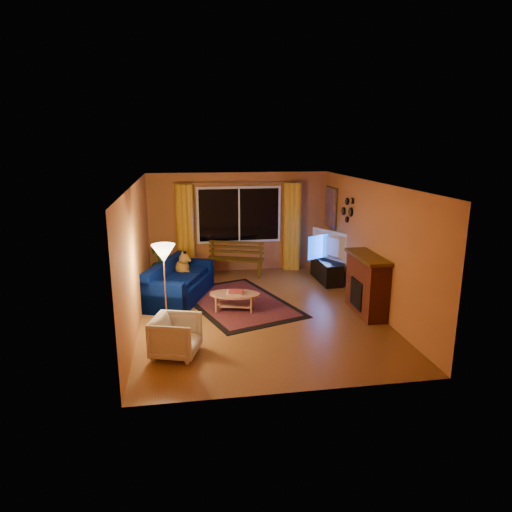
{
  "coord_description": "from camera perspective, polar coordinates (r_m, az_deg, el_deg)",
  "views": [
    {
      "loc": [
        -1.39,
        -8.29,
        3.26
      ],
      "look_at": [
        0.0,
        0.3,
        1.05
      ],
      "focal_mm": 32.0,
      "sensor_mm": 36.0,
      "label": 1
    }
  ],
  "objects": [
    {
      "name": "armchair",
      "position": [
        7.26,
        -9.99,
        -9.61
      ],
      "size": [
        0.81,
        0.84,
        0.7
      ],
      "primitive_type": "imported",
      "rotation": [
        0.0,
        0.0,
        1.27
      ],
      "color": "beige",
      "rests_on": "ground"
    },
    {
      "name": "fireplace",
      "position": [
        9.03,
        13.71,
        -3.64
      ],
      "size": [
        0.4,
        1.2,
        1.1
      ],
      "primitive_type": "cube",
      "color": "maroon",
      "rests_on": "ground"
    },
    {
      "name": "curtain_left",
      "position": [
        11.38,
        -8.84,
        3.24
      ],
      "size": [
        0.36,
        0.36,
        2.24
      ],
      "primitive_type": "cylinder",
      "color": "gold",
      "rests_on": "ground"
    },
    {
      "name": "wall_back",
      "position": [
        11.57,
        -2.15,
        4.23
      ],
      "size": [
        4.5,
        0.02,
        2.5
      ],
      "primitive_type": "cube",
      "color": "#C47238",
      "rests_on": "ground"
    },
    {
      "name": "potted_plant",
      "position": [
        11.41,
        -11.79,
        -0.56
      ],
      "size": [
        0.54,
        0.54,
        0.81
      ],
      "primitive_type": "imported",
      "rotation": [
        0.0,
        0.0,
        0.21
      ],
      "color": "#235B1E",
      "rests_on": "ground"
    },
    {
      "name": "sofa",
      "position": [
        9.7,
        -9.46,
        -3.1
      ],
      "size": [
        1.51,
        2.16,
        0.8
      ],
      "primitive_type": "cube",
      "rotation": [
        0.0,
        0.0,
        -0.37
      ],
      "color": "#010B3D",
      "rests_on": "ground"
    },
    {
      "name": "wall_left",
      "position": [
        8.58,
        -14.74,
        0.21
      ],
      "size": [
        0.02,
        6.0,
        2.5
      ],
      "primitive_type": "cube",
      "color": "#C47238",
      "rests_on": "ground"
    },
    {
      "name": "bench",
      "position": [
        11.31,
        -2.64,
        -1.43
      ],
      "size": [
        1.44,
        0.83,
        0.41
      ],
      "primitive_type": "cube",
      "rotation": [
        0.0,
        0.0,
        -0.33
      ],
      "color": "#442F0A",
      "rests_on": "ground"
    },
    {
      "name": "television",
      "position": [
        10.85,
        8.9,
        1.28
      ],
      "size": [
        0.7,
        1.13,
        0.69
      ],
      "primitive_type": "imported",
      "rotation": [
        0.0,
        0.0,
        2.06
      ],
      "color": "black",
      "rests_on": "tv_console"
    },
    {
      "name": "window",
      "position": [
        11.47,
        -2.12,
        5.16
      ],
      "size": [
        2.0,
        0.02,
        1.3
      ],
      "primitive_type": "cube",
      "color": "black",
      "rests_on": "wall_back"
    },
    {
      "name": "mirror_cluster",
      "position": [
        10.35,
        11.32,
        5.86
      ],
      "size": [
        0.06,
        0.6,
        0.56
      ],
      "primitive_type": null,
      "color": "black",
      "rests_on": "wall_right"
    },
    {
      "name": "ceiling",
      "position": [
        8.44,
        0.33,
        9.14
      ],
      "size": [
        4.5,
        6.0,
        0.02
      ],
      "primitive_type": "cube",
      "color": "white",
      "rests_on": "ground"
    },
    {
      "name": "painting",
      "position": [
        11.45,
        9.34,
        5.98
      ],
      "size": [
        0.04,
        0.76,
        0.96
      ],
      "primitive_type": "cube",
      "color": "#CF611D",
      "rests_on": "wall_right"
    },
    {
      "name": "dog",
      "position": [
        10.07,
        -9.22,
        -1.18
      ],
      "size": [
        0.39,
        0.46,
        0.44
      ],
      "primitive_type": null,
      "rotation": [
        0.0,
        0.0,
        0.27
      ],
      "color": "#A06E24",
      "rests_on": "sofa"
    },
    {
      "name": "curtain_right",
      "position": [
        11.7,
        4.52,
        3.67
      ],
      "size": [
        0.36,
        0.36,
        2.24
      ],
      "primitive_type": "cylinder",
      "color": "gold",
      "rests_on": "ground"
    },
    {
      "name": "floor",
      "position": [
        9.02,
        0.31,
        -7.0
      ],
      "size": [
        4.5,
        6.0,
        0.02
      ],
      "primitive_type": "cube",
      "color": "brown",
      "rests_on": "ground"
    },
    {
      "name": "tv_console",
      "position": [
        10.99,
        8.78,
        -1.78
      ],
      "size": [
        0.43,
        1.24,
        0.51
      ],
      "primitive_type": "cube",
      "rotation": [
        0.0,
        0.0,
        0.02
      ],
      "color": "black",
      "rests_on": "ground"
    },
    {
      "name": "wall_right",
      "position": [
        9.28,
        14.21,
        1.3
      ],
      "size": [
        0.02,
        6.0,
        2.5
      ],
      "primitive_type": "cube",
      "color": "#C47238",
      "rests_on": "ground"
    },
    {
      "name": "floor_lamp",
      "position": [
        7.99,
        -11.27,
        -4.06
      ],
      "size": [
        0.33,
        0.33,
        1.58
      ],
      "primitive_type": "cylinder",
      "rotation": [
        0.0,
        0.0,
        0.31
      ],
      "color": "#BF8C3F",
      "rests_on": "ground"
    },
    {
      "name": "curtain_rod",
      "position": [
        11.33,
        -2.13,
        9.12
      ],
      "size": [
        3.2,
        0.03,
        0.03
      ],
      "primitive_type": "cylinder",
      "rotation": [
        0.0,
        1.57,
        0.0
      ],
      "color": "#BF8C3F",
      "rests_on": "wall_back"
    },
    {
      "name": "coffee_table",
      "position": [
        9.01,
        -2.66,
        -5.76
      ],
      "size": [
        1.2,
        1.2,
        0.36
      ],
      "primitive_type": "cylinder",
      "rotation": [
        0.0,
        0.0,
        -0.24
      ],
      "color": "#B2785A",
      "rests_on": "ground"
    },
    {
      "name": "rug",
      "position": [
        9.49,
        -2.28,
        -5.8
      ],
      "size": [
        2.61,
        3.25,
        0.02
      ],
      "primitive_type": "cube",
      "rotation": [
        0.0,
        0.0,
        0.33
      ],
      "color": "maroon",
      "rests_on": "ground"
    }
  ]
}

